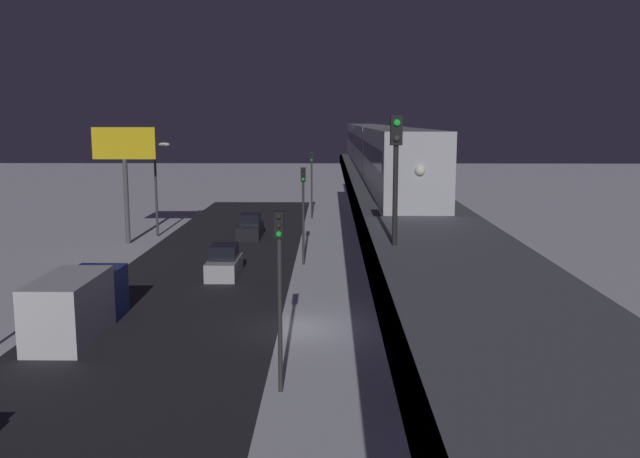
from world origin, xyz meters
The scene contains 13 objects.
ground_plane centered at (0.00, 0.00, 0.00)m, with size 240.00×240.00×0.00m, color white.
avenue_asphalt centered at (6.15, 0.00, 0.00)m, with size 11.00×97.12×0.01m, color #28282D.
elevated_railway centered at (-5.21, 0.00, 4.84)m, with size 5.00×97.12×5.58m.
subway_train centered at (-5.31, -25.01, 7.36)m, with size 2.94×55.47×3.40m.
rail_signal centered at (-3.69, 9.22, 8.31)m, with size 0.36×0.41×4.00m.
sedan_black_2 centered at (4.75, -24.36, 0.80)m, with size 1.80×4.35×1.97m.
sedan_silver centered at (4.75, -10.50, 0.80)m, with size 1.80×4.09×1.97m.
box_truck centered at (9.55, 0.86, 1.35)m, with size 2.40×7.40×2.80m.
traffic_light_near centered at (0.05, 7.40, 4.20)m, with size 0.32×0.44×6.40m.
traffic_light_mid centered at (0.05, -13.94, 4.20)m, with size 0.32×0.44×6.40m.
traffic_light_far centered at (0.05, -35.28, 4.20)m, with size 0.32×0.44×6.40m.
commercial_billboard centered at (13.89, -21.65, 6.83)m, with size 4.80×0.36×8.90m.
street_lamp_far centered at (12.22, -25.00, 4.81)m, with size 1.35×0.44×7.65m.
Camera 1 is at (-1.66, 30.27, 9.46)m, focal length 38.48 mm.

